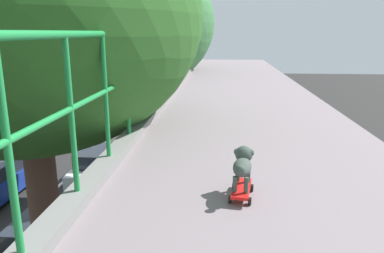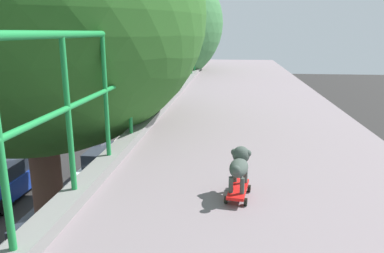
{
  "view_description": "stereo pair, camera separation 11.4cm",
  "coord_description": "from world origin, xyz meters",
  "px_view_note": "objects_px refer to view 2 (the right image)",
  "views": [
    {
      "loc": [
        0.86,
        -0.5,
        6.47
      ],
      "look_at": [
        0.57,
        3.23,
        5.51
      ],
      "focal_mm": 34.67,
      "sensor_mm": 36.0,
      "label": 1
    },
    {
      "loc": [
        0.97,
        -0.49,
        6.47
      ],
      "look_at": [
        0.57,
        3.23,
        5.51
      ],
      "focal_mm": 34.67,
      "sensor_mm": 36.0,
      "label": 2
    }
  ],
  "objects_px": {
    "city_bus": "(108,98)",
    "toy_skateboard": "(238,190)",
    "car_black_fifth": "(54,236)",
    "car_blue_sixth": "(3,180)",
    "car_white_seventh": "(110,164)",
    "small_dog": "(240,164)"
  },
  "relations": [
    {
      "from": "car_blue_sixth",
      "to": "toy_skateboard",
      "type": "relative_size",
      "value": 10.54
    },
    {
      "from": "car_black_fifth",
      "to": "city_bus",
      "type": "relative_size",
      "value": 0.45
    },
    {
      "from": "car_blue_sixth",
      "to": "toy_skateboard",
      "type": "xyz_separation_m",
      "value": [
        9.14,
        -10.14,
        4.54
      ]
    },
    {
      "from": "car_black_fifth",
      "to": "car_blue_sixth",
      "type": "xyz_separation_m",
      "value": [
        -3.98,
        3.71,
        0.04
      ]
    },
    {
      "from": "city_bus",
      "to": "car_blue_sixth",
      "type": "bearing_deg",
      "value": -90.63
    },
    {
      "from": "city_bus",
      "to": "toy_skateboard",
      "type": "height_order",
      "value": "toy_skateboard"
    },
    {
      "from": "car_white_seventh",
      "to": "toy_skateboard",
      "type": "height_order",
      "value": "toy_skateboard"
    },
    {
      "from": "car_white_seventh",
      "to": "city_bus",
      "type": "relative_size",
      "value": 0.42
    },
    {
      "from": "car_blue_sixth",
      "to": "toy_skateboard",
      "type": "distance_m",
      "value": 14.39
    },
    {
      "from": "city_bus",
      "to": "car_black_fifth",
      "type": "bearing_deg",
      "value": -76.81
    },
    {
      "from": "toy_skateboard",
      "to": "car_white_seventh",
      "type": "bearing_deg",
      "value": 113.67
    },
    {
      "from": "toy_skateboard",
      "to": "small_dog",
      "type": "relative_size",
      "value": 1.01
    },
    {
      "from": "city_bus",
      "to": "small_dog",
      "type": "xyz_separation_m",
      "value": [
        9.0,
        -22.77,
        3.59
      ]
    },
    {
      "from": "car_black_fifth",
      "to": "city_bus",
      "type": "xyz_separation_m",
      "value": [
        -3.84,
        16.39,
        1.2
      ]
    },
    {
      "from": "car_black_fifth",
      "to": "small_dog",
      "type": "bearing_deg",
      "value": -51.04
    },
    {
      "from": "car_blue_sixth",
      "to": "small_dog",
      "type": "xyz_separation_m",
      "value": [
        9.14,
        -10.09,
        4.75
      ]
    },
    {
      "from": "car_white_seventh",
      "to": "small_dog",
      "type": "height_order",
      "value": "small_dog"
    },
    {
      "from": "car_black_fifth",
      "to": "toy_skateboard",
      "type": "distance_m",
      "value": 9.43
    },
    {
      "from": "car_blue_sixth",
      "to": "city_bus",
      "type": "xyz_separation_m",
      "value": [
        0.14,
        12.68,
        1.15
      ]
    },
    {
      "from": "city_bus",
      "to": "small_dog",
      "type": "height_order",
      "value": "small_dog"
    },
    {
      "from": "car_white_seventh",
      "to": "small_dog",
      "type": "distance_m",
      "value": 14.33
    },
    {
      "from": "car_blue_sixth",
      "to": "toy_skateboard",
      "type": "bearing_deg",
      "value": -47.99
    }
  ]
}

